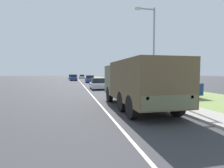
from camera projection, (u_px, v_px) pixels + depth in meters
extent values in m
plane|color=#38383A|center=(81.00, 82.00, 38.15)|extent=(180.00, 180.00, 0.00)
cube|color=silver|center=(81.00, 82.00, 38.15)|extent=(0.12, 120.00, 0.00)
cube|color=#9E9B93|center=(101.00, 82.00, 39.13)|extent=(1.80, 120.00, 0.12)
cube|color=olive|center=(120.00, 82.00, 40.11)|extent=(7.00, 120.00, 0.02)
cube|color=#606647|center=(124.00, 80.00, 12.98)|extent=(2.59, 2.06, 2.04)
cube|color=brown|center=(144.00, 81.00, 9.39)|extent=(2.59, 5.30, 2.20)
cube|color=#606647|center=(170.00, 103.00, 6.91)|extent=(2.46, 0.10, 0.60)
cube|color=red|center=(147.00, 98.00, 6.66)|extent=(0.12, 0.06, 0.12)
cube|color=red|center=(192.00, 97.00, 7.09)|extent=(0.12, 0.06, 0.12)
cylinder|color=black|center=(109.00, 94.00, 12.70)|extent=(0.30, 1.10, 1.10)
cylinder|color=black|center=(139.00, 93.00, 13.20)|extent=(0.30, 1.10, 1.10)
cylinder|color=black|center=(132.00, 107.00, 7.92)|extent=(0.30, 1.10, 1.10)
cylinder|color=black|center=(177.00, 105.00, 8.43)|extent=(0.30, 1.10, 1.10)
cylinder|color=black|center=(122.00, 101.00, 9.47)|extent=(0.30, 1.10, 1.10)
cylinder|color=black|center=(161.00, 100.00, 9.98)|extent=(0.30, 1.10, 1.10)
cube|color=#B7BABF|center=(98.00, 85.00, 22.78)|extent=(1.90, 3.99, 0.60)
cube|color=black|center=(98.00, 81.00, 22.82)|extent=(1.67, 1.80, 0.63)
cylinder|color=black|center=(91.00, 86.00, 23.85)|extent=(0.20, 0.64, 0.64)
cylinder|color=black|center=(103.00, 86.00, 24.22)|extent=(0.20, 0.64, 0.64)
cylinder|color=black|center=(93.00, 87.00, 21.36)|extent=(0.20, 0.64, 0.64)
cylinder|color=black|center=(106.00, 87.00, 21.74)|extent=(0.20, 0.64, 0.64)
cube|color=navy|center=(90.00, 80.00, 38.17)|extent=(1.76, 4.88, 0.69)
cube|color=black|center=(90.00, 77.00, 38.22)|extent=(1.55, 2.20, 0.70)
cylinder|color=black|center=(86.00, 81.00, 39.53)|extent=(0.20, 0.64, 0.64)
cylinder|color=black|center=(92.00, 81.00, 39.87)|extent=(0.20, 0.64, 0.64)
cylinder|color=black|center=(87.00, 81.00, 36.49)|extent=(0.20, 0.64, 0.64)
cylinder|color=black|center=(94.00, 81.00, 36.83)|extent=(0.20, 0.64, 0.64)
cube|color=navy|center=(74.00, 79.00, 47.31)|extent=(1.92, 4.74, 0.74)
cube|color=black|center=(74.00, 76.00, 47.36)|extent=(1.69, 2.13, 0.75)
cylinder|color=black|center=(70.00, 79.00, 48.61)|extent=(0.20, 0.64, 0.64)
cylinder|color=black|center=(77.00, 79.00, 48.99)|extent=(0.20, 0.64, 0.64)
cylinder|color=black|center=(70.00, 80.00, 45.66)|extent=(0.20, 0.64, 0.64)
cylinder|color=black|center=(77.00, 80.00, 46.04)|extent=(0.20, 0.64, 0.64)
cube|color=#336B3D|center=(71.00, 78.00, 57.11)|extent=(1.77, 4.40, 0.69)
cube|color=black|center=(71.00, 76.00, 57.15)|extent=(1.56, 1.98, 0.71)
cylinder|color=black|center=(69.00, 78.00, 58.32)|extent=(0.20, 0.64, 0.64)
cylinder|color=black|center=(74.00, 78.00, 58.66)|extent=(0.20, 0.64, 0.64)
cylinder|color=black|center=(69.00, 78.00, 55.57)|extent=(0.20, 0.64, 0.64)
cylinder|color=black|center=(74.00, 78.00, 55.92)|extent=(0.20, 0.64, 0.64)
cube|color=#B7BABF|center=(82.00, 77.00, 66.37)|extent=(1.87, 4.45, 0.61)
cube|color=black|center=(82.00, 75.00, 66.41)|extent=(1.64, 2.00, 0.64)
cylinder|color=black|center=(80.00, 77.00, 67.58)|extent=(0.20, 0.64, 0.64)
cylinder|color=black|center=(84.00, 77.00, 67.94)|extent=(0.20, 0.64, 0.64)
cylinder|color=black|center=(80.00, 78.00, 64.81)|extent=(0.20, 0.64, 0.64)
cylinder|color=black|center=(84.00, 78.00, 65.17)|extent=(0.20, 0.64, 0.64)
cube|color=navy|center=(174.00, 88.00, 16.63)|extent=(1.91, 5.47, 0.87)
cube|color=black|center=(166.00, 79.00, 18.12)|extent=(1.76, 2.30, 0.67)
cube|color=navy|center=(181.00, 83.00, 15.48)|extent=(1.91, 3.17, 0.12)
cylinder|color=black|center=(157.00, 89.00, 18.22)|extent=(0.24, 0.76, 0.76)
cylinder|color=black|center=(171.00, 89.00, 18.59)|extent=(0.24, 0.76, 0.76)
cylinder|color=black|center=(177.00, 93.00, 14.71)|extent=(0.24, 0.76, 0.76)
cylinder|color=black|center=(194.00, 93.00, 15.08)|extent=(0.24, 0.76, 0.76)
cylinder|color=gray|center=(154.00, 53.00, 14.24)|extent=(0.14, 0.14, 7.21)
cylinder|color=gray|center=(146.00, 9.00, 13.87)|extent=(1.40, 0.11, 0.11)
cube|color=#B2B2AD|center=(138.00, 9.00, 13.71)|extent=(0.44, 0.24, 0.16)
cube|color=#3D7042|center=(166.00, 93.00, 15.17)|extent=(0.55, 0.45, 0.70)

